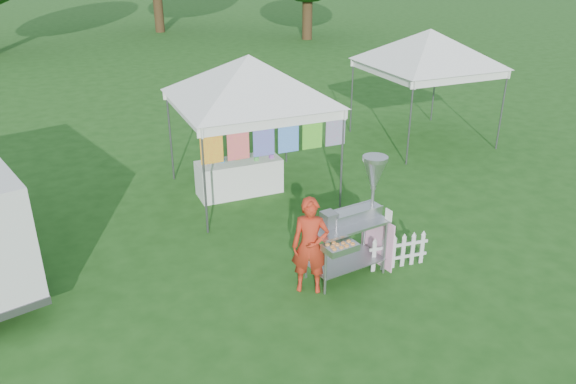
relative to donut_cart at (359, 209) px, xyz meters
name	(u,v)px	position (x,y,z in m)	size (l,w,h in m)	color
ground	(324,270)	(-0.46, 0.25, -1.16)	(120.00, 120.00, 0.00)	#1C4714
canopy_main	(249,55)	(-0.46, 3.75, 1.82)	(4.24, 4.24, 3.45)	#59595E
canopy_right	(431,29)	(5.04, 5.25, 1.83)	(4.24, 4.24, 3.45)	#59595E
donut_cart	(359,209)	(0.00, 0.00, 0.00)	(1.43, 1.14, 1.98)	gray
vendor	(310,246)	(-0.92, -0.16, -0.37)	(0.58, 0.38, 1.58)	#AD2915
picket_fence	(398,252)	(0.73, -0.15, -0.88)	(1.08, 0.13, 0.56)	silver
display_table	(239,177)	(-0.73, 3.82, -0.78)	(1.80, 0.70, 0.76)	white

